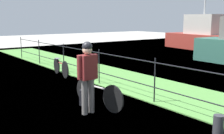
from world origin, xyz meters
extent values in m
plane|color=#B2ADA3|center=(0.00, 0.00, 0.00)|extent=(60.00, 60.00, 0.00)
cube|color=#569342|center=(0.00, 3.43, 0.01)|extent=(27.00, 2.40, 0.03)
cylinder|color=black|center=(-9.00, 2.35, 0.59)|extent=(0.04, 0.04, 1.19)
cylinder|color=black|center=(-6.43, 2.35, 0.59)|extent=(0.04, 0.04, 1.19)
cylinder|color=black|center=(-3.86, 2.35, 0.59)|extent=(0.04, 0.04, 1.19)
cylinder|color=black|center=(-1.29, 2.35, 0.59)|extent=(0.04, 0.04, 1.19)
cylinder|color=black|center=(1.29, 2.35, 0.59)|extent=(0.04, 0.04, 1.19)
cylinder|color=black|center=(0.00, 2.35, 0.42)|extent=(18.00, 0.03, 0.03)
cylinder|color=black|center=(0.00, 2.35, 1.07)|extent=(18.00, 0.03, 0.03)
cylinder|color=black|center=(1.24, 1.03, 0.33)|extent=(0.67, 0.13, 0.67)
cylinder|color=black|center=(0.21, 0.90, 0.33)|extent=(0.67, 0.13, 0.67)
cylinder|color=#BCB7B2|center=(0.73, 0.97, 0.52)|extent=(0.81, 0.14, 0.04)
cube|color=black|center=(0.33, 0.92, 0.57)|extent=(0.21, 0.11, 0.06)
cube|color=slate|center=(0.33, 0.92, 0.66)|extent=(0.38, 0.20, 0.02)
cube|color=olive|center=(0.33, 0.92, 0.79)|extent=(0.36, 0.30, 0.26)
ellipsoid|color=silver|center=(0.33, 0.92, 0.99)|extent=(0.30, 0.17, 0.13)
sphere|color=silver|center=(0.45, 0.93, 1.05)|extent=(0.11, 0.11, 0.11)
cylinder|color=slate|center=(0.92, 0.64, 0.41)|extent=(0.14, 0.14, 0.82)
cylinder|color=slate|center=(0.94, 0.44, 0.41)|extent=(0.14, 0.14, 0.82)
cube|color=maroon|center=(0.93, 0.54, 1.10)|extent=(0.31, 0.43, 0.56)
cylinder|color=maroon|center=(0.90, 0.76, 1.13)|extent=(0.10, 0.10, 0.50)
cylinder|color=maroon|center=(0.96, 0.32, 1.13)|extent=(0.10, 0.10, 0.50)
sphere|color=tan|center=(0.93, 0.54, 1.49)|extent=(0.22, 0.22, 0.22)
sphere|color=black|center=(0.93, 0.54, 1.57)|extent=(0.23, 0.23, 0.23)
cube|color=black|center=(0.36, 0.82, 0.20)|extent=(0.33, 0.32, 0.40)
cylinder|color=#38383D|center=(3.45, 1.85, 0.20)|extent=(0.20, 0.20, 0.40)
cylinder|color=black|center=(-2.84, 1.89, 0.32)|extent=(0.64, 0.13, 0.64)
cylinder|color=black|center=(-3.83, 2.02, 0.32)|extent=(0.64, 0.13, 0.64)
cylinder|color=#9E2D2D|center=(-3.33, 1.95, 0.49)|extent=(0.78, 0.15, 0.04)
cube|color=black|center=(-3.71, 2.00, 0.54)|extent=(0.21, 0.12, 0.06)
cube|color=slate|center=(-3.71, 2.00, 0.63)|extent=(0.38, 0.21, 0.02)
cube|color=#9E3328|center=(-5.60, 14.24, 0.55)|extent=(6.08, 2.80, 1.09)
cube|color=#B7B2A8|center=(-5.60, 14.24, 1.79)|extent=(2.75, 1.75, 1.39)
cylinder|color=#B2B2B2|center=(-5.60, 14.24, 3.28)|extent=(0.10, 0.10, 1.60)
camera|label=1|loc=(6.15, -2.68, 2.19)|focal=43.82mm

